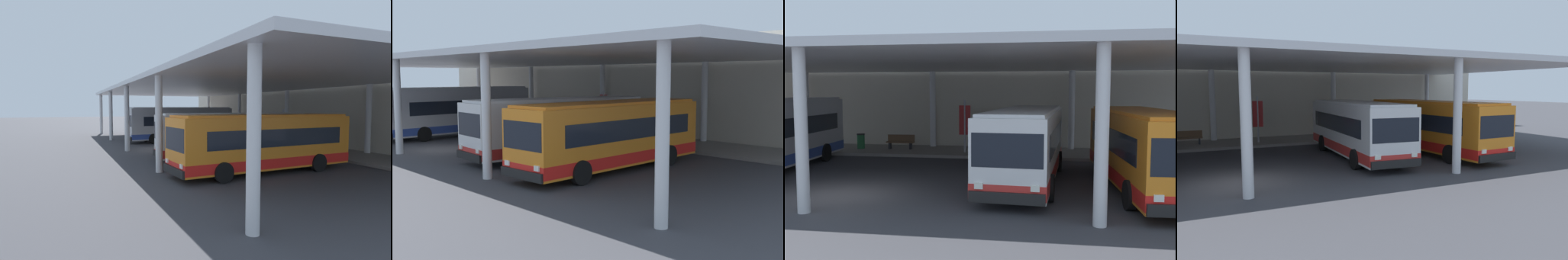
# 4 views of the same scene
# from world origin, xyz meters

# --- Properties ---
(ground_plane) EXTENTS (200.00, 200.00, 0.00)m
(ground_plane) POSITION_xyz_m (0.00, 0.00, 0.00)
(ground_plane) COLOR #3D3D42
(platform_kerb) EXTENTS (42.00, 4.50, 0.18)m
(platform_kerb) POSITION_xyz_m (0.00, 11.75, 0.09)
(platform_kerb) COLOR gray
(platform_kerb) RESTS_ON ground
(station_building_facade) EXTENTS (48.00, 1.60, 6.98)m
(station_building_facade) POSITION_xyz_m (0.00, 15.00, 3.49)
(station_building_facade) COLOR beige
(station_building_facade) RESTS_ON ground
(canopy_shelter) EXTENTS (40.00, 17.00, 5.55)m
(canopy_shelter) POSITION_xyz_m (0.00, 5.50, 5.29)
(canopy_shelter) COLOR silver
(canopy_shelter) RESTS_ON ground
(bus_nearest_bay) EXTENTS (3.31, 11.48, 3.57)m
(bus_nearest_bay) POSITION_xyz_m (-5.57, 4.19, 1.84)
(bus_nearest_bay) COLOR #B7B7BC
(bus_nearest_bay) RESTS_ON ground
(bus_second_bay) EXTENTS (3.27, 10.68, 3.17)m
(bus_second_bay) POSITION_xyz_m (6.85, 3.43, 1.66)
(bus_second_bay) COLOR white
(bus_second_bay) RESTS_ON ground
(bus_middle_bay) EXTENTS (3.11, 10.65, 3.17)m
(bus_middle_bay) POSITION_xyz_m (11.46, 2.72, 1.66)
(bus_middle_bay) COLOR orange
(bus_middle_bay) RESTS_ON ground
(bench_waiting) EXTENTS (1.80, 0.45, 0.92)m
(bench_waiting) POSITION_xyz_m (-1.73, 11.82, 0.66)
(bench_waiting) COLOR brown
(bench_waiting) RESTS_ON platform_kerb
(trash_bin) EXTENTS (0.52, 0.52, 0.98)m
(trash_bin) POSITION_xyz_m (-4.37, 11.61, 0.68)
(trash_bin) COLOR #236638
(trash_bin) RESTS_ON platform_kerb
(banner_sign) EXTENTS (0.70, 0.12, 3.20)m
(banner_sign) POSITION_xyz_m (2.70, 10.94, 1.98)
(banner_sign) COLOR #B2B2B7
(banner_sign) RESTS_ON platform_kerb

